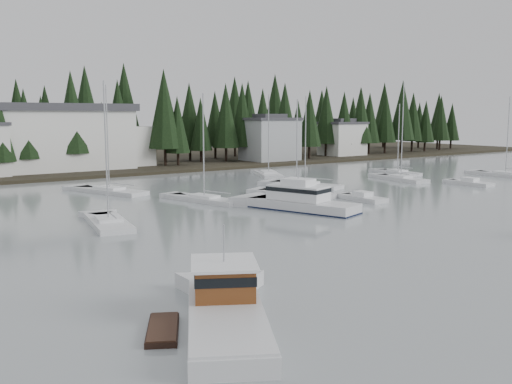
{
  "coord_description": "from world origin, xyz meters",
  "views": [
    {
      "loc": [
        -32.97,
        -13.41,
        9.6
      ],
      "look_at": [
        -2.55,
        29.0,
        2.5
      ],
      "focal_mm": 40.0,
      "sensor_mm": 36.0,
      "label": 1
    }
  ],
  "objects_px": {
    "runabout_2": "(470,184)",
    "sailboat_7": "(204,201)",
    "sailboat_9": "(305,186)",
    "sailboat_0": "(296,195)",
    "runabout_1": "(363,199)",
    "cabin_cruiser_center": "(301,203)",
    "sailboat_2": "(401,180)",
    "sailboat_4": "(109,225)",
    "house_east_b": "(342,138)",
    "harbor_inn": "(68,138)",
    "sailboat_1": "(268,175)",
    "sailboat_10": "(397,174)",
    "sailboat_3": "(110,192)",
    "sailboat_11": "(505,176)",
    "house_east_a": "(270,138)",
    "lobster_boat_brown": "(224,314)"
  },
  "relations": [
    {
      "from": "cabin_cruiser_center",
      "to": "sailboat_9",
      "type": "bearing_deg",
      "value": -59.81
    },
    {
      "from": "sailboat_3",
      "to": "sailboat_10",
      "type": "distance_m",
      "value": 46.8
    },
    {
      "from": "cabin_cruiser_center",
      "to": "sailboat_2",
      "type": "bearing_deg",
      "value": -86.16
    },
    {
      "from": "lobster_boat_brown",
      "to": "runabout_2",
      "type": "xyz_separation_m",
      "value": [
        55.85,
        24.82,
        -0.44
      ]
    },
    {
      "from": "sailboat_2",
      "to": "sailboat_9",
      "type": "xyz_separation_m",
      "value": [
        -16.55,
        2.3,
        -0.03
      ]
    },
    {
      "from": "sailboat_1",
      "to": "harbor_inn",
      "type": "bearing_deg",
      "value": 69.31
    },
    {
      "from": "sailboat_1",
      "to": "sailboat_4",
      "type": "relative_size",
      "value": 1.02
    },
    {
      "from": "runabout_1",
      "to": "sailboat_1",
      "type": "bearing_deg",
      "value": -12.86
    },
    {
      "from": "sailboat_1",
      "to": "runabout_1",
      "type": "bearing_deg",
      "value": -169.66
    },
    {
      "from": "runabout_1",
      "to": "runabout_2",
      "type": "relative_size",
      "value": 0.95
    },
    {
      "from": "sailboat_2",
      "to": "sailboat_9",
      "type": "bearing_deg",
      "value": 90.83
    },
    {
      "from": "sailboat_1",
      "to": "sailboat_9",
      "type": "height_order",
      "value": "sailboat_1"
    },
    {
      "from": "house_east_b",
      "to": "runabout_2",
      "type": "relative_size",
      "value": 1.51
    },
    {
      "from": "house_east_b",
      "to": "sailboat_0",
      "type": "bearing_deg",
      "value": -139.01
    },
    {
      "from": "sailboat_4",
      "to": "house_east_b",
      "type": "bearing_deg",
      "value": -46.73
    },
    {
      "from": "lobster_boat_brown",
      "to": "sailboat_1",
      "type": "height_order",
      "value": "sailboat_1"
    },
    {
      "from": "sailboat_10",
      "to": "sailboat_7",
      "type": "bearing_deg",
      "value": 108.28
    },
    {
      "from": "house_east_b",
      "to": "sailboat_7",
      "type": "relative_size",
      "value": 0.77
    },
    {
      "from": "house_east_b",
      "to": "sailboat_10",
      "type": "distance_m",
      "value": 37.25
    },
    {
      "from": "sailboat_7",
      "to": "sailboat_9",
      "type": "xyz_separation_m",
      "value": [
        17.55,
        3.32,
        -0.01
      ]
    },
    {
      "from": "harbor_inn",
      "to": "lobster_boat_brown",
      "type": "bearing_deg",
      "value": -102.58
    },
    {
      "from": "harbor_inn",
      "to": "sailboat_10",
      "type": "distance_m",
      "value": 54.8
    },
    {
      "from": "sailboat_7",
      "to": "sailboat_11",
      "type": "height_order",
      "value": "sailboat_11"
    },
    {
      "from": "house_east_a",
      "to": "sailboat_1",
      "type": "xyz_separation_m",
      "value": [
        -15.2,
        -19.83,
        -4.83
      ]
    },
    {
      "from": "runabout_2",
      "to": "house_east_a",
      "type": "bearing_deg",
      "value": 0.42
    },
    {
      "from": "sailboat_1",
      "to": "house_east_a",
      "type": "bearing_deg",
      "value": -12.68
    },
    {
      "from": "lobster_boat_brown",
      "to": "harbor_inn",
      "type": "bearing_deg",
      "value": 16.72
    },
    {
      "from": "sailboat_11",
      "to": "sailboat_1",
      "type": "bearing_deg",
      "value": 55.91
    },
    {
      "from": "sailboat_2",
      "to": "sailboat_11",
      "type": "height_order",
      "value": "sailboat_2"
    },
    {
      "from": "house_east_b",
      "to": "cabin_cruiser_center",
      "type": "bearing_deg",
      "value": -137.34
    },
    {
      "from": "sailboat_4",
      "to": "sailboat_1",
      "type": "bearing_deg",
      "value": -44.78
    },
    {
      "from": "sailboat_1",
      "to": "sailboat_10",
      "type": "distance_m",
      "value": 21.17
    },
    {
      "from": "sailboat_10",
      "to": "sailboat_0",
      "type": "bearing_deg",
      "value": 116.48
    },
    {
      "from": "sailboat_11",
      "to": "sailboat_4",
      "type": "bearing_deg",
      "value": 94.67
    },
    {
      "from": "sailboat_9",
      "to": "runabout_1",
      "type": "xyz_separation_m",
      "value": [
        -2.58,
        -13.0,
        0.07
      ]
    },
    {
      "from": "cabin_cruiser_center",
      "to": "runabout_1",
      "type": "bearing_deg",
      "value": -102.19
    },
    {
      "from": "harbor_inn",
      "to": "sailboat_3",
      "type": "bearing_deg",
      "value": -98.17
    },
    {
      "from": "sailboat_11",
      "to": "house_east_a",
      "type": "bearing_deg",
      "value": 21.78
    },
    {
      "from": "harbor_inn",
      "to": "sailboat_4",
      "type": "height_order",
      "value": "sailboat_4"
    },
    {
      "from": "sailboat_11",
      "to": "sailboat_2",
      "type": "bearing_deg",
      "value": 73.83
    },
    {
      "from": "sailboat_0",
      "to": "sailboat_4",
      "type": "height_order",
      "value": "sailboat_4"
    },
    {
      "from": "harbor_inn",
      "to": "runabout_1",
      "type": "relative_size",
      "value": 4.93
    },
    {
      "from": "runabout_2",
      "to": "sailboat_7",
      "type": "bearing_deg",
      "value": 77.61
    },
    {
      "from": "sailboat_0",
      "to": "runabout_1",
      "type": "bearing_deg",
      "value": -176.43
    },
    {
      "from": "sailboat_7",
      "to": "sailboat_9",
      "type": "distance_m",
      "value": 17.86
    },
    {
      "from": "cabin_cruiser_center",
      "to": "sailboat_0",
      "type": "bearing_deg",
      "value": -55.13
    },
    {
      "from": "sailboat_11",
      "to": "runabout_2",
      "type": "relative_size",
      "value": 2.05
    },
    {
      "from": "sailboat_2",
      "to": "sailboat_10",
      "type": "xyz_separation_m",
      "value": [
        6.41,
        6.12,
        -0.02
      ]
    },
    {
      "from": "sailboat_4",
      "to": "runabout_2",
      "type": "distance_m",
      "value": 51.25
    },
    {
      "from": "house_east_b",
      "to": "sailboat_10",
      "type": "bearing_deg",
      "value": -120.21
    }
  ]
}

